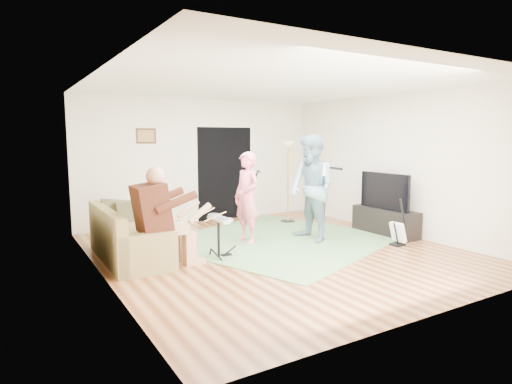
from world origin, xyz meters
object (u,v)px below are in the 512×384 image
Objects in this scene: dining_chair at (144,225)px; guitarist at (312,188)px; singer at (247,198)px; torchiere_lamp at (288,167)px; sofa at (124,242)px; tv_cabinet at (385,221)px; guitar_spare at (398,232)px; television at (384,191)px; drum_kit at (219,239)px.

guitarist is at bearing -12.58° from dining_chair.
singer is 1.87m from dining_chair.
sofa is at bearing -163.63° from torchiere_lamp.
singer is 1.16× the size of tv_cabinet.
dining_chair is 0.68× the size of tv_cabinet.
dining_chair is (-3.76, 2.38, 0.11)m from guitar_spare.
television is at bearing 180.00° from tv_cabinet.
singer is 2.09m from torchiere_lamp.
drum_kit is at bearing -61.17° from singer.
tv_cabinet is (0.93, -1.96, -0.97)m from torchiere_lamp.
singer is at bearing -13.54° from dining_chair.
guitarist is 2.01× the size of dining_chair.
singer is at bearing 162.93° from tv_cabinet.
singer is at bearing 36.16° from drum_kit.
tv_cabinet is (4.79, -0.82, -0.02)m from sofa.
sofa is 3.33m from guitarist.
dining_chair is at bearing 56.19° from sofa.
sofa is 1.13× the size of torchiere_lamp.
sofa reaches higher than tv_cabinet.
sofa is 2.22m from singer.
television is at bearing -65.73° from torchiere_lamp.
singer is at bearing -114.85° from guitarist.
tv_cabinet is at bearing -7.25° from dining_chair.
drum_kit is 0.70× the size of dining_chair.
sofa is at bearing 170.24° from tv_cabinet.
torchiere_lamp reaches higher than drum_kit.
dining_chair is at bearing -174.61° from torchiere_lamp.
sofa is 4.13m from torchiere_lamp.
sofa is 4.85m from television.
torchiere_lamp is 3.44m from dining_chair.
dining_chair is (-3.31, -0.31, -0.88)m from torchiere_lamp.
singer is (0.87, 0.63, 0.52)m from drum_kit.
torchiere_lamp reaches higher than singer.
television is at bearing 65.29° from singer.
guitar_spare reaches higher than drum_kit.
drum_kit is 0.57× the size of television.
guitarist is 1.78m from torchiere_lamp.
dining_chair is at bearing -124.82° from singer.
singer is at bearing 144.29° from guitar_spare.
singer is 2.71m from television.
television is at bearing -9.87° from sofa.
singer is 2.71m from guitar_spare.
drum_kit is at bearing -49.33° from dining_chair.
torchiere_lamp is (0.64, 1.64, 0.26)m from guitarist.
torchiere_lamp is 1.27× the size of tv_cabinet.
singer is 0.84× the size of guitarist.
drum_kit is 3.50m from tv_cabinet.
torchiere_lamp is at bearing 19.34° from dining_chair.
drum_kit is 0.81× the size of guitar_spare.
drum_kit is at bearing -85.70° from guitarist.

